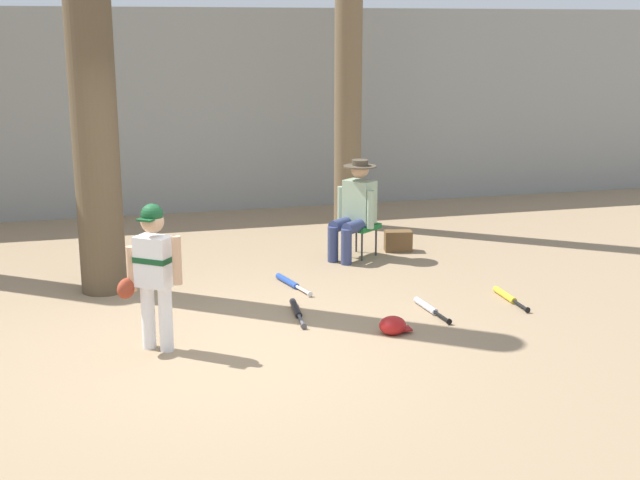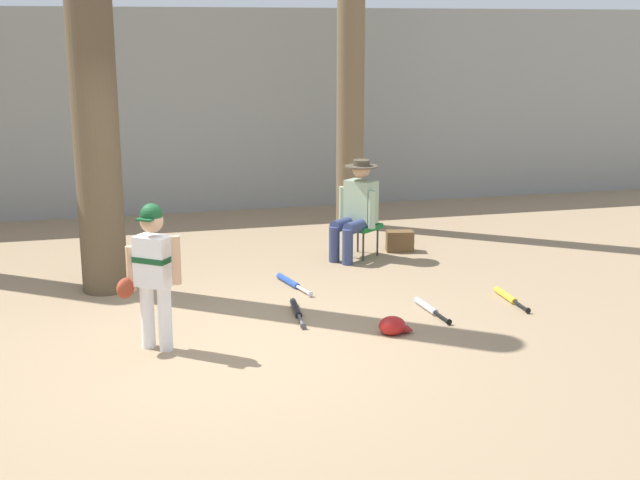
{
  "view_description": "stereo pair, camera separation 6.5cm",
  "coord_description": "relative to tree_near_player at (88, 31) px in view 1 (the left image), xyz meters",
  "views": [
    {
      "loc": [
        -0.97,
        -6.97,
        2.74
      ],
      "look_at": [
        1.08,
        0.75,
        0.75
      ],
      "focal_mm": 47.81,
      "sensor_mm": 36.0,
      "label": 1
    },
    {
      "loc": [
        -0.9,
        -6.99,
        2.74
      ],
      "look_at": [
        1.08,
        0.75,
        0.75
      ],
      "focal_mm": 47.81,
      "sensor_mm": 36.0,
      "label": 2
    }
  ],
  "objects": [
    {
      "name": "ground_plane",
      "position": [
        0.96,
        -2.08,
        -2.72
      ],
      "size": [
        60.0,
        60.0,
        0.0
      ],
      "primitive_type": "plane",
      "color": "#937A5B"
    },
    {
      "name": "seated_spectator",
      "position": [
        2.99,
        0.59,
        -2.08
      ],
      "size": [
        0.65,
        0.6,
        1.2
      ],
      "color": "navy",
      "rests_on": "ground"
    },
    {
      "name": "concrete_back_wall",
      "position": [
        0.96,
        3.95,
        -1.2
      ],
      "size": [
        18.0,
        0.36,
        3.04
      ],
      "primitive_type": "cube",
      "color": "gray",
      "rests_on": "ground"
    },
    {
      "name": "tree_behind_spectator",
      "position": [
        3.42,
        2.33,
        -0.2
      ],
      "size": [
        0.63,
        0.63,
        5.7
      ],
      "color": "brown",
      "rests_on": "ground"
    },
    {
      "name": "bat_yellow_trainer",
      "position": [
        4.04,
        -1.4,
        -2.68
      ],
      "size": [
        0.07,
        0.73,
        0.07
      ],
      "color": "yellow",
      "rests_on": "ground"
    },
    {
      "name": "folding_stool",
      "position": [
        3.07,
        0.65,
        -2.35
      ],
      "size": [
        0.56,
        0.56,
        0.41
      ],
      "color": "#196B2D",
      "rests_on": "ground"
    },
    {
      "name": "tree_near_player",
      "position": [
        0.0,
        0.0,
        0.0
      ],
      "size": [
        0.68,
        0.68,
        6.1
      ],
      "color": "brown",
      "rests_on": "ground"
    },
    {
      "name": "handbag_beside_stool",
      "position": [
        3.62,
        0.77,
        -2.59
      ],
      "size": [
        0.37,
        0.24,
        0.26
      ],
      "primitive_type": "cube",
      "rotation": [
        0.0,
        0.0,
        -0.2
      ],
      "color": "brown",
      "rests_on": "ground"
    },
    {
      "name": "bat_aluminum_silver",
      "position": [
        3.11,
        -1.53,
        -2.68
      ],
      "size": [
        0.12,
        0.72,
        0.07
      ],
      "color": "#B7BCC6",
      "rests_on": "ground"
    },
    {
      "name": "bat_blue_youth",
      "position": [
        1.96,
        -0.33,
        -2.68
      ],
      "size": [
        0.24,
        0.77,
        0.07
      ],
      "color": "#2347AD",
      "rests_on": "ground"
    },
    {
      "name": "bat_black_composite",
      "position": [
        1.82,
        -1.27,
        -2.68
      ],
      "size": [
        0.13,
        0.77,
        0.07
      ],
      "color": "black",
      "rests_on": "ground"
    },
    {
      "name": "young_ballplayer",
      "position": [
        0.41,
        -1.89,
        -1.97
      ],
      "size": [
        0.59,
        0.4,
        1.31
      ],
      "color": "white",
      "rests_on": "ground"
    },
    {
      "name": "batting_helmet_red",
      "position": [
        2.55,
        -2.05,
        -2.64
      ],
      "size": [
        0.3,
        0.23,
        0.18
      ],
      "color": "#A81919",
      "rests_on": "ground"
    }
  ]
}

